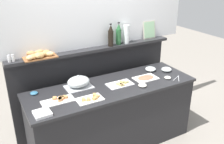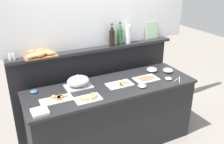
{
  "view_description": "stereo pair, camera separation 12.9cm",
  "coord_description": "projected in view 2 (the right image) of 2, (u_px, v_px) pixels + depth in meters",
  "views": [
    {
      "loc": [
        -1.4,
        -2.52,
        2.33
      ],
      "look_at": [
        0.05,
        0.1,
        1.05
      ],
      "focal_mm": 40.15,
      "sensor_mm": 36.0,
      "label": 1
    },
    {
      "loc": [
        -1.28,
        -2.58,
        2.33
      ],
      "look_at": [
        0.05,
        0.1,
        1.05
      ],
      "focal_mm": 40.15,
      "sensor_mm": 36.0,
      "label": 2
    }
  ],
  "objects": [
    {
      "name": "serving_cloche",
      "position": [
        78.0,
        82.0,
        3.15
      ],
      "size": [
        0.34,
        0.24,
        0.17
      ],
      "color": "#B7BABF",
      "rests_on": "buffet_counter"
    },
    {
      "name": "condiment_bowl_cream",
      "position": [
        142.0,
        86.0,
        3.17
      ],
      "size": [
        0.11,
        0.11,
        0.04
      ],
      "primitive_type": "ellipsoid",
      "color": "silver",
      "rests_on": "buffet_counter"
    },
    {
      "name": "condiment_bowl_teal",
      "position": [
        168.0,
        79.0,
        3.37
      ],
      "size": [
        0.09,
        0.09,
        0.03
      ],
      "primitive_type": "ellipsoid",
      "color": "silver",
      "rests_on": "buffet_counter"
    },
    {
      "name": "sandwich_platter_side",
      "position": [
        120.0,
        84.0,
        3.23
      ],
      "size": [
        0.34,
        0.2,
        0.04
      ],
      "color": "silver",
      "rests_on": "buffet_counter"
    },
    {
      "name": "serving_tongs",
      "position": [
        178.0,
        79.0,
        3.37
      ],
      "size": [
        0.17,
        0.15,
        0.01
      ],
      "color": "#B7BABF",
      "rests_on": "buffet_counter"
    },
    {
      "name": "ground_plane",
      "position": [
        95.0,
        121.0,
        4.06
      ],
      "size": [
        12.0,
        12.0,
        0.0
      ],
      "primitive_type": "plane",
      "color": "gray"
    },
    {
      "name": "sandwich_platter_rear",
      "position": [
        89.0,
        98.0,
        2.89
      ],
      "size": [
        0.31,
        0.19,
        0.04
      ],
      "color": "white",
      "rests_on": "buffet_counter"
    },
    {
      "name": "sandwich_platter_front",
      "position": [
        57.0,
        99.0,
        2.87
      ],
      "size": [
        0.37,
        0.17,
        0.04
      ],
      "color": "white",
      "rests_on": "buffet_counter"
    },
    {
      "name": "salt_shaker",
      "position": [
        10.0,
        57.0,
        2.96
      ],
      "size": [
        0.03,
        0.03,
        0.09
      ],
      "color": "white",
      "rests_on": "back_ledge_unit"
    },
    {
      "name": "napkin_stack",
      "position": [
        40.0,
        112.0,
        2.61
      ],
      "size": [
        0.18,
        0.18,
        0.03
      ],
      "primitive_type": "cube",
      "rotation": [
        0.0,
        0.0,
        0.05
      ],
      "color": "white",
      "rests_on": "buffet_counter"
    },
    {
      "name": "cold_cuts_platter",
      "position": [
        146.0,
        79.0,
        3.39
      ],
      "size": [
        0.32,
        0.21,
        0.02
      ],
      "color": "white",
      "rests_on": "buffet_counter"
    },
    {
      "name": "pepper_shaker",
      "position": [
        14.0,
        56.0,
        2.98
      ],
      "size": [
        0.03,
        0.03,
        0.09
      ],
      "color": "white",
      "rests_on": "back_ledge_unit"
    },
    {
      "name": "condiment_bowl_red",
      "position": [
        34.0,
        91.0,
        3.03
      ],
      "size": [
        0.09,
        0.09,
        0.03
      ],
      "primitive_type": "ellipsoid",
      "color": "teal",
      "rests_on": "buffet_counter"
    },
    {
      "name": "wine_bottle_dark",
      "position": [
        112.0,
        36.0,
        3.46
      ],
      "size": [
        0.08,
        0.08,
        0.32
      ],
      "color": "black",
      "rests_on": "back_ledge_unit"
    },
    {
      "name": "buffet_counter",
      "position": [
        112.0,
        116.0,
        3.39
      ],
      "size": [
        2.22,
        0.73,
        0.9
      ],
      "color": "black",
      "rests_on": "ground_plane"
    },
    {
      "name": "glass_bowl_large",
      "position": [
        168.0,
        70.0,
        3.61
      ],
      "size": [
        0.15,
        0.15,
        0.06
      ],
      "color": "silver",
      "rests_on": "buffet_counter"
    },
    {
      "name": "glass_bowl_medium",
      "position": [
        152.0,
        70.0,
        3.62
      ],
      "size": [
        0.15,
        0.15,
        0.06
      ],
      "color": "silver",
      "rests_on": "buffet_counter"
    },
    {
      "name": "wine_bottle_green",
      "position": [
        120.0,
        35.0,
        3.53
      ],
      "size": [
        0.08,
        0.08,
        0.32
      ],
      "color": "#23562D",
      "rests_on": "back_ledge_unit"
    },
    {
      "name": "framed_picture",
      "position": [
        152.0,
        30.0,
        3.8
      ],
      "size": [
        0.22,
        0.06,
        0.27
      ],
      "color": "#B2AD9E",
      "rests_on": "back_ledge_unit"
    },
    {
      "name": "back_ledge_unit",
      "position": [
        96.0,
        85.0,
        3.74
      ],
      "size": [
        2.39,
        0.22,
        1.28
      ],
      "color": "black",
      "rests_on": "ground_plane"
    },
    {
      "name": "bread_basket",
      "position": [
        40.0,
        54.0,
        3.09
      ],
      "size": [
        0.4,
        0.3,
        0.08
      ],
      "color": "brown",
      "rests_on": "back_ledge_unit"
    },
    {
      "name": "water_carafe",
      "position": [
        128.0,
        34.0,
        3.59
      ],
      "size": [
        0.09,
        0.09,
        0.26
      ],
      "primitive_type": "cylinder",
      "color": "silver",
      "rests_on": "back_ledge_unit"
    }
  ]
}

